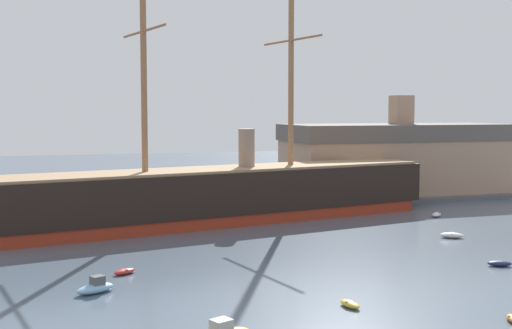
# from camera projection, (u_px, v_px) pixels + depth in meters

# --- Properties ---
(tall_ship) EXTENTS (72.21, 21.51, 35.08)m
(tall_ship) POSITION_uv_depth(u_px,v_px,m) (222.00, 194.00, 86.76)
(tall_ship) COLOR maroon
(tall_ship) RESTS_ON ground
(dinghy_near_centre) EXTENTS (1.29, 2.26, 0.50)m
(dinghy_near_centre) POSITION_uv_depth(u_px,v_px,m) (350.00, 304.00, 49.59)
(dinghy_near_centre) COLOR gold
(dinghy_near_centre) RESTS_ON ground
(motorboat_mid_left) EXTENTS (3.58, 2.74, 1.39)m
(motorboat_mid_left) POSITION_uv_depth(u_px,v_px,m) (95.00, 287.00, 53.41)
(motorboat_mid_left) COLOR #7FB2D6
(motorboat_mid_left) RESTS_ON ground
(dinghy_mid_right) EXTENTS (2.47, 1.79, 0.54)m
(dinghy_mid_right) POSITION_uv_depth(u_px,v_px,m) (500.00, 263.00, 62.62)
(dinghy_mid_right) COLOR #1E284C
(dinghy_mid_right) RESTS_ON ground
(dinghy_alongside_bow) EXTENTS (2.39, 1.94, 0.52)m
(dinghy_alongside_bow) POSITION_uv_depth(u_px,v_px,m) (124.00, 271.00, 59.54)
(dinghy_alongside_bow) COLOR #B22D28
(dinghy_alongside_bow) RESTS_ON ground
(dinghy_alongside_stern) EXTENTS (2.93, 2.33, 0.64)m
(dinghy_alongside_stern) POSITION_uv_depth(u_px,v_px,m) (452.00, 235.00, 76.44)
(dinghy_alongside_stern) COLOR silver
(dinghy_alongside_stern) RESTS_ON ground
(dinghy_far_right) EXTENTS (2.60, 2.65, 0.61)m
(dinghy_far_right) POSITION_uv_depth(u_px,v_px,m) (436.00, 214.00, 91.74)
(dinghy_far_right) COLOR silver
(dinghy_far_right) RESTS_ON ground
(dockside_warehouse_right) EXTENTS (42.28, 18.29, 17.31)m
(dockside_warehouse_right) POSITION_uv_depth(u_px,v_px,m) (398.00, 160.00, 113.07)
(dockside_warehouse_right) COLOR #565659
(dockside_warehouse_right) RESTS_ON ground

